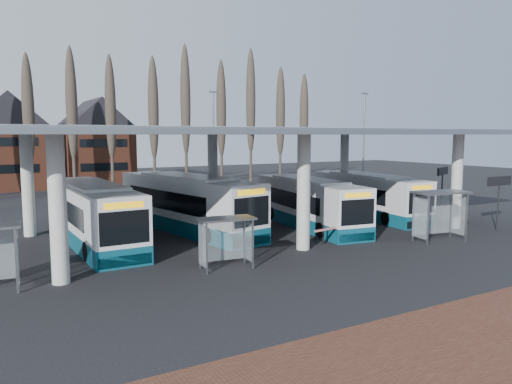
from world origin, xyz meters
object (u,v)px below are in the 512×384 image
bus_0 (92,215)px  bus_1 (187,204)px  bus_3 (366,196)px  shelter_1 (225,231)px  shelter_2 (438,205)px  bus_2 (308,204)px

bus_0 → bus_1: 6.02m
bus_3 → shelter_1: size_ratio=4.36×
shelter_1 → bus_1: bearing=84.6°
bus_0 → bus_3: 19.53m
shelter_1 → shelter_2: bearing=2.7°
bus_1 → shelter_1: 9.41m
bus_2 → bus_3: 6.21m
bus_3 → shelter_1: bearing=-147.9°
bus_2 → shelter_1: 11.52m
bus_0 → shelter_2: (16.93, -9.19, 0.49)m
bus_1 → bus_2: 7.90m
bus_1 → shelter_2: (10.98, -10.08, 0.43)m
bus_3 → shelter_2: size_ratio=3.49×
bus_2 → bus_3: bus_2 is taller
bus_0 → shelter_2: size_ratio=3.70×
bus_1 → bus_2: bus_1 is taller
bus_0 → shelter_1: bearing=-65.2°
bus_1 → shelter_1: bus_1 is taller
shelter_2 → bus_2: bearing=124.4°
bus_1 → shelter_1: size_ratio=4.89×
bus_1 → bus_3: (13.57, -1.44, -0.17)m
shelter_2 → shelter_1: bearing=-174.5°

